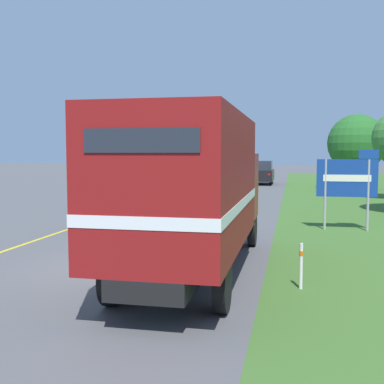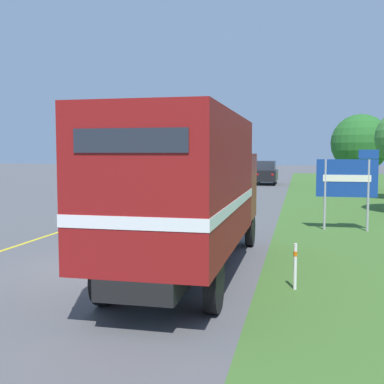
# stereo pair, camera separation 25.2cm
# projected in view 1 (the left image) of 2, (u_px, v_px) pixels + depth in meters

# --- Properties ---
(ground_plane) EXTENTS (200.00, 200.00, 0.00)m
(ground_plane) POSITION_uv_depth(u_px,v_px,m) (112.00, 267.00, 11.71)
(ground_plane) COLOR #515154
(edge_line_yellow) EXTENTS (0.12, 72.21, 0.01)m
(edge_line_yellow) POSITION_uv_depth(u_px,v_px,m) (171.00, 194.00, 32.23)
(edge_line_yellow) COLOR yellow
(edge_line_yellow) RESTS_ON ground
(centre_dash_near) EXTENTS (0.12, 2.60, 0.01)m
(centre_dash_near) POSITION_uv_depth(u_px,v_px,m) (118.00, 263.00, 12.16)
(centre_dash_near) COLOR white
(centre_dash_near) RESTS_ON ground
(centre_dash_mid_a) EXTENTS (0.12, 2.60, 0.01)m
(centre_dash_mid_a) POSITION_uv_depth(u_px,v_px,m) (179.00, 225.00, 18.60)
(centre_dash_mid_a) COLOR white
(centre_dash_mid_a) RESTS_ON ground
(centre_dash_mid_b) EXTENTS (0.12, 2.60, 0.01)m
(centre_dash_mid_b) POSITION_uv_depth(u_px,v_px,m) (208.00, 206.00, 25.04)
(centre_dash_mid_b) COLOR white
(centre_dash_mid_b) RESTS_ON ground
(centre_dash_far) EXTENTS (0.12, 2.60, 0.01)m
(centre_dash_far) POSITION_uv_depth(u_px,v_px,m) (226.00, 195.00, 31.47)
(centre_dash_far) COLOR white
(centre_dash_far) RESTS_ON ground
(centre_dash_farthest) EXTENTS (0.12, 2.60, 0.01)m
(centre_dash_farthest) POSITION_uv_depth(u_px,v_px,m) (237.00, 188.00, 37.91)
(centre_dash_farthest) COLOR white
(centre_dash_farthest) RESTS_ON ground
(horse_trailer_truck) EXTENTS (2.38, 8.31, 3.57)m
(horse_trailer_truck) POSITION_uv_depth(u_px,v_px,m) (194.00, 188.00, 10.83)
(horse_trailer_truck) COLOR black
(horse_trailer_truck) RESTS_ON ground
(lead_car_white) EXTENTS (1.80, 4.14, 2.07)m
(lead_car_white) POSITION_uv_depth(u_px,v_px,m) (186.00, 183.00, 27.75)
(lead_car_white) COLOR black
(lead_car_white) RESTS_ON ground
(lead_car_black_ahead) EXTENTS (1.80, 4.39, 2.08)m
(lead_car_black_ahead) POSITION_uv_depth(u_px,v_px,m) (263.00, 173.00, 42.44)
(lead_car_black_ahead) COLOR black
(lead_car_black_ahead) RESTS_ON ground
(lead_car_grey_ahead) EXTENTS (1.80, 4.15, 1.74)m
(lead_car_grey_ahead) POSITION_uv_depth(u_px,v_px,m) (241.00, 169.00, 57.19)
(lead_car_grey_ahead) COLOR black
(lead_car_grey_ahead) RESTS_ON ground
(highway_sign) EXTENTS (2.11, 0.09, 2.89)m
(highway_sign) POSITION_uv_depth(u_px,v_px,m) (348.00, 180.00, 17.18)
(highway_sign) COLOR #9E9EA3
(highway_sign) RESTS_ON ground
(roadside_tree_far) EXTENTS (4.32, 4.32, 5.67)m
(roadside_tree_far) POSITION_uv_depth(u_px,v_px,m) (357.00, 143.00, 36.13)
(roadside_tree_far) COLOR brown
(roadside_tree_far) RESTS_ON ground
(delineator_post) EXTENTS (0.08, 0.08, 0.95)m
(delineator_post) POSITION_uv_depth(u_px,v_px,m) (301.00, 265.00, 9.80)
(delineator_post) COLOR white
(delineator_post) RESTS_ON ground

